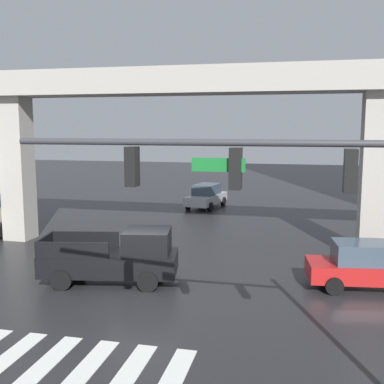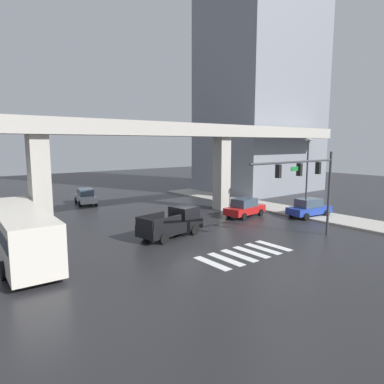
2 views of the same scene
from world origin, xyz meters
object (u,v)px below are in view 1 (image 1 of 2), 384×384
(sedan_red, at_px, (366,265))
(traffic_signal_mast, at_px, (293,196))
(pickup_truck, at_px, (117,257))
(sedan_silver, at_px, (206,196))

(sedan_red, height_order, traffic_signal_mast, traffic_signal_mast)
(pickup_truck, height_order, sedan_silver, pickup_truck)
(sedan_silver, bearing_deg, pickup_truck, -90.13)
(sedan_silver, height_order, traffic_signal_mast, traffic_signal_mast)
(pickup_truck, bearing_deg, sedan_red, 9.26)
(pickup_truck, bearing_deg, sedan_silver, 89.87)
(traffic_signal_mast, bearing_deg, sedan_silver, 105.04)
(pickup_truck, relative_size, traffic_signal_mast, 0.62)
(pickup_truck, relative_size, sedan_silver, 1.18)
(pickup_truck, bearing_deg, traffic_signal_mast, -46.35)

